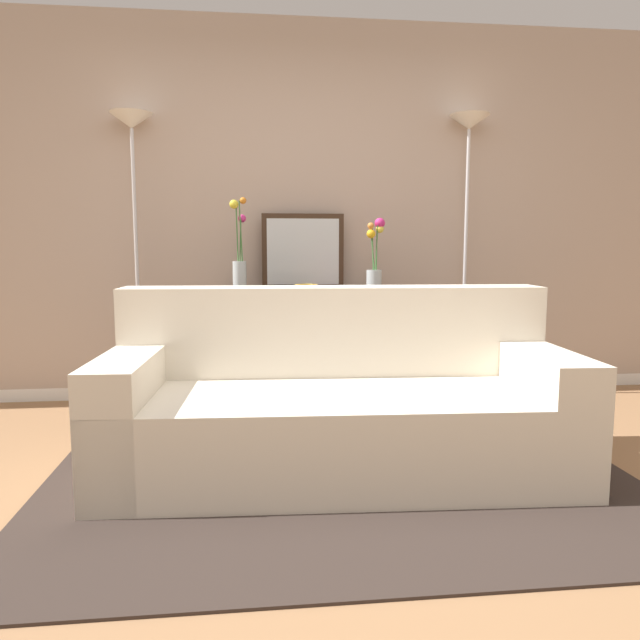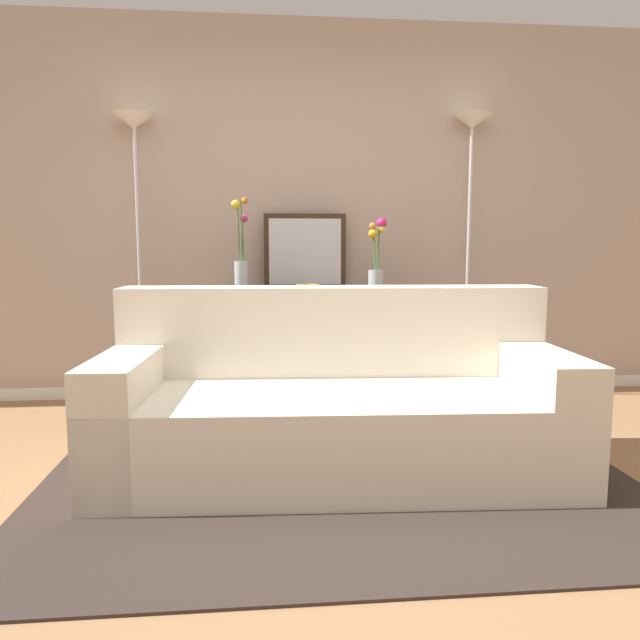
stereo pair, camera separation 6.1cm
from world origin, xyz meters
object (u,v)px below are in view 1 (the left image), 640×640
vase_tall_flowers (239,262)px  floor_lamp_left (134,178)px  wall_mirror (303,252)px  floor_lamp_right (468,178)px  book_row_under_console (266,396)px  fruit_bowl (306,288)px  book_stack (334,289)px  console_table (308,326)px  vase_short_flowers (375,260)px  couch (338,407)px

vase_tall_flowers → floor_lamp_left: bearing=168.4°
wall_mirror → vase_tall_flowers: vase_tall_flowers is taller
floor_lamp_left → floor_lamp_right: floor_lamp_right is taller
floor_lamp_right → book_row_under_console: size_ratio=4.45×
wall_mirror → fruit_bowl: 0.37m
book_row_under_console → book_stack: bearing=-12.7°
console_table → book_stack: (0.17, -0.10, 0.26)m
wall_mirror → vase_short_flowers: size_ratio=1.17×
wall_mirror → vase_tall_flowers: 0.48m
floor_lamp_right → fruit_bowl: size_ratio=12.91×
vase_tall_flowers → book_row_under_console: vase_tall_flowers is taller
vase_short_flowers → book_stack: size_ratio=2.21×
vase_short_flowers → book_row_under_console: vase_short_flowers is taller
book_stack → console_table: bearing=148.5°
console_table → vase_tall_flowers: bearing=-176.6°
floor_lamp_left → vase_short_flowers: floor_lamp_left is taller
wall_mirror → book_stack: 0.41m
console_table → floor_lamp_left: size_ratio=0.64×
vase_tall_flowers → book_stack: 0.66m
vase_tall_flowers → book_stack: bearing=-7.0°
floor_lamp_left → book_row_under_console: floor_lamp_left is taller
couch → book_stack: (0.14, 1.14, 0.49)m
console_table → book_row_under_console: bearing=180.0°
floor_lamp_right → vase_tall_flowers: (-1.61, -0.14, -0.59)m
couch → vase_short_flowers: 1.47m
floor_lamp_right → wall_mirror: size_ratio=3.47×
couch → console_table: bearing=91.4°
console_table → book_row_under_console: 0.57m
floor_lamp_right → vase_short_flowers: (-0.69, -0.13, -0.58)m
floor_lamp_left → wall_mirror: bearing=2.2°
floor_lamp_right → fruit_bowl: (-1.17, -0.24, -0.76)m
floor_lamp_right → vase_short_flowers: bearing=-169.2°
console_table → wall_mirror: bearing=96.1°
floor_lamp_left → vase_short_flowers: bearing=-4.6°
floor_lamp_right → book_stack: floor_lamp_right is taller
book_row_under_console → wall_mirror: bearing=30.0°
vase_tall_flowers → book_row_under_console: bearing=9.3°
vase_short_flowers → vase_tall_flowers: bearing=-179.3°
wall_mirror → vase_short_flowers: 0.52m
couch → fruit_bowl: 1.23m
floor_lamp_left → book_row_under_console: 1.71m
console_table → couch: bearing=-88.6°
couch → book_row_under_console: (-0.32, 1.24, -0.25)m
floor_lamp_left → vase_tall_flowers: (0.69, -0.14, -0.55)m
fruit_bowl → vase_short_flowers: bearing=12.2°
console_table → vase_short_flowers: 0.65m
couch → book_row_under_console: couch is taller
wall_mirror → couch: bearing=-88.0°
book_stack → floor_lamp_left: bearing=170.6°
console_table → floor_lamp_right: 1.55m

